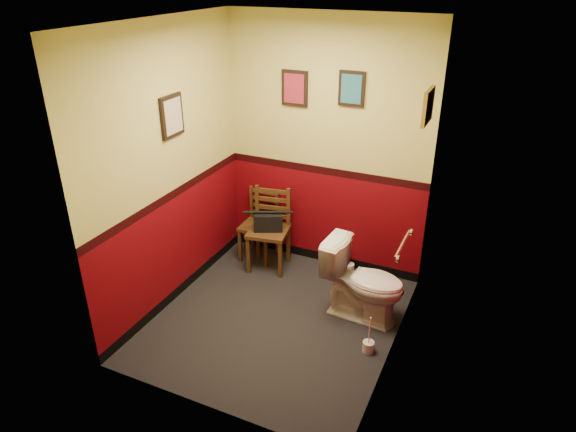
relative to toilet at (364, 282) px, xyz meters
The scene contains 17 objects.
floor 0.91m from the toilet, 151.25° to the right, with size 2.20×2.40×0.00m, color black.
ceiling 2.46m from the toilet, 151.25° to the right, with size 2.20×2.40×0.00m, color silver.
wall_back 1.45m from the toilet, 131.81° to the left, with size 2.20×2.70×0.00m, color #5E050C.
wall_front 2.00m from the toilet, 114.29° to the right, with size 2.20×2.70×0.00m, color #5E050C.
wall_left 2.10m from the toilet, 167.75° to the right, with size 2.40×2.70×0.00m, color #5E050C.
wall_right 1.11m from the toilet, 46.11° to the right, with size 2.40×2.70×0.00m, color #5E050C.
grab_bar 0.68m from the toilet, 22.55° to the right, with size 0.05×0.56×0.06m.
framed_print_back_a 2.05m from the toilet, 143.75° to the left, with size 0.28×0.04×0.36m.
framed_print_back_b 1.86m from the toilet, 120.93° to the left, with size 0.26×0.04×0.34m.
framed_print_left 2.34m from the toilet, behind, with size 0.04×0.30×0.38m.
framed_print_right 1.72m from the toilet, 29.69° to the left, with size 0.04×0.34×0.28m.
toilet is the anchor object (origin of this frame).
toilet_brush 0.61m from the toilet, 66.33° to the right, with size 0.10×0.10×0.37m.
chair_left 1.55m from the toilet, 156.53° to the left, with size 0.39×0.39×0.80m.
chair_right 1.32m from the toilet, 158.75° to the left, with size 0.49×0.49×0.90m.
handbag 1.31m from the toilet, 160.28° to the left, with size 0.34×0.27×0.22m.
tp_stack 0.85m from the toilet, 120.96° to the left, with size 0.22×0.14×0.29m.
Camera 1 is at (1.75, -3.59, 3.08)m, focal length 32.00 mm.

